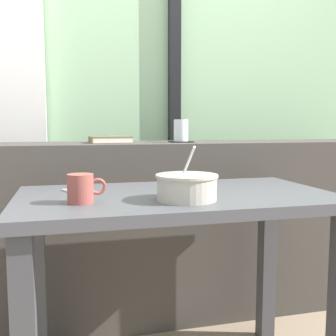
{
  "coord_description": "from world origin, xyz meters",
  "views": [
    {
      "loc": [
        -0.43,
        -1.29,
        0.93
      ],
      "look_at": [
        -0.01,
        0.32,
        0.74
      ],
      "focal_mm": 42.51,
      "sensor_mm": 36.0,
      "label": 1
    }
  ],
  "objects_px": {
    "soup_bowl": "(187,187)",
    "breakfast_table": "(177,231)",
    "coaster_square": "(181,142)",
    "ceramic_mug": "(81,188)",
    "juice_glass": "(181,131)",
    "fork_utensil": "(75,193)",
    "closed_book": "(110,140)"
  },
  "relations": [
    {
      "from": "juice_glass",
      "to": "ceramic_mug",
      "type": "height_order",
      "value": "juice_glass"
    },
    {
      "from": "breakfast_table",
      "to": "closed_book",
      "type": "bearing_deg",
      "value": 105.04
    },
    {
      "from": "breakfast_table",
      "to": "soup_bowl",
      "type": "relative_size",
      "value": 5.5
    },
    {
      "from": "breakfast_table",
      "to": "ceramic_mug",
      "type": "distance_m",
      "value": 0.37
    },
    {
      "from": "soup_bowl",
      "to": "fork_utensil",
      "type": "xyz_separation_m",
      "value": [
        -0.32,
        0.2,
        -0.04
      ]
    },
    {
      "from": "juice_glass",
      "to": "closed_book",
      "type": "xyz_separation_m",
      "value": [
        -0.33,
        0.02,
        -0.04
      ]
    },
    {
      "from": "coaster_square",
      "to": "soup_bowl",
      "type": "xyz_separation_m",
      "value": [
        -0.18,
        -0.68,
        -0.11
      ]
    },
    {
      "from": "coaster_square",
      "to": "soup_bowl",
      "type": "distance_m",
      "value": 0.71
    },
    {
      "from": "coaster_square",
      "to": "ceramic_mug",
      "type": "relative_size",
      "value": 0.88
    },
    {
      "from": "fork_utensil",
      "to": "coaster_square",
      "type": "bearing_deg",
      "value": 17.41
    },
    {
      "from": "soup_bowl",
      "to": "fork_utensil",
      "type": "relative_size",
      "value": 1.11
    },
    {
      "from": "juice_glass",
      "to": "fork_utensil",
      "type": "relative_size",
      "value": 0.6
    },
    {
      "from": "breakfast_table",
      "to": "juice_glass",
      "type": "bearing_deg",
      "value": 72.4
    },
    {
      "from": "closed_book",
      "to": "fork_utensil",
      "type": "relative_size",
      "value": 1.15
    },
    {
      "from": "breakfast_table",
      "to": "ceramic_mug",
      "type": "bearing_deg",
      "value": -163.79
    },
    {
      "from": "juice_glass",
      "to": "fork_utensil",
      "type": "xyz_separation_m",
      "value": [
        -0.5,
        -0.48,
        -0.19
      ]
    },
    {
      "from": "breakfast_table",
      "to": "soup_bowl",
      "type": "distance_m",
      "value": 0.21
    },
    {
      "from": "coaster_square",
      "to": "fork_utensil",
      "type": "distance_m",
      "value": 0.71
    },
    {
      "from": "breakfast_table",
      "to": "ceramic_mug",
      "type": "relative_size",
      "value": 9.19
    },
    {
      "from": "ceramic_mug",
      "to": "juice_glass",
      "type": "bearing_deg",
      "value": 52.89
    },
    {
      "from": "juice_glass",
      "to": "ceramic_mug",
      "type": "xyz_separation_m",
      "value": [
        -0.49,
        -0.65,
        -0.15
      ]
    },
    {
      "from": "juice_glass",
      "to": "soup_bowl",
      "type": "xyz_separation_m",
      "value": [
        -0.18,
        -0.68,
        -0.16
      ]
    },
    {
      "from": "soup_bowl",
      "to": "breakfast_table",
      "type": "bearing_deg",
      "value": 88.37
    },
    {
      "from": "breakfast_table",
      "to": "juice_glass",
      "type": "relative_size",
      "value": 10.11
    },
    {
      "from": "breakfast_table",
      "to": "coaster_square",
      "type": "distance_m",
      "value": 0.64
    },
    {
      "from": "fork_utensil",
      "to": "ceramic_mug",
      "type": "bearing_deg",
      "value": -111.1
    },
    {
      "from": "closed_book",
      "to": "soup_bowl",
      "type": "xyz_separation_m",
      "value": [
        0.15,
        -0.7,
        -0.12
      ]
    },
    {
      "from": "closed_book",
      "to": "soup_bowl",
      "type": "relative_size",
      "value": 1.03
    },
    {
      "from": "soup_bowl",
      "to": "juice_glass",
      "type": "bearing_deg",
      "value": 75.18
    },
    {
      "from": "soup_bowl",
      "to": "ceramic_mug",
      "type": "relative_size",
      "value": 1.67
    },
    {
      "from": "coaster_square",
      "to": "fork_utensil",
      "type": "xyz_separation_m",
      "value": [
        -0.5,
        -0.48,
        -0.14
      ]
    },
    {
      "from": "coaster_square",
      "to": "closed_book",
      "type": "distance_m",
      "value": 0.33
    }
  ]
}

